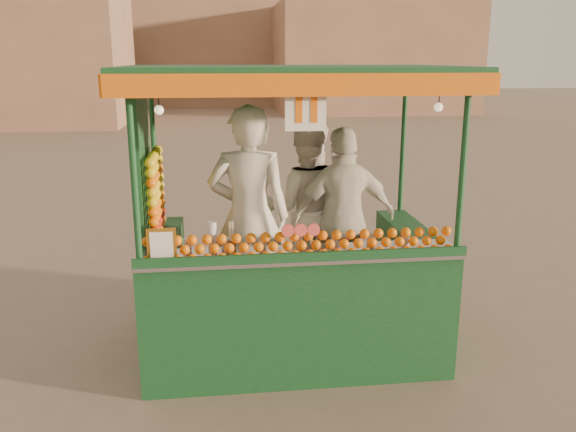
{
  "coord_description": "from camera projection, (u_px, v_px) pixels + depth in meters",
  "views": [
    {
      "loc": [
        -0.55,
        -4.71,
        2.5
      ],
      "look_at": [
        0.05,
        0.15,
        1.19
      ],
      "focal_mm": 36.82,
      "sensor_mm": 36.0,
      "label": 1
    }
  ],
  "objects": [
    {
      "name": "ground",
      "position": [
        285.0,
        350.0,
        5.23
      ],
      "size": [
        90.0,
        90.0,
        0.0
      ],
      "primitive_type": "plane",
      "color": "#735F52",
      "rests_on": "ground"
    },
    {
      "name": "building_right",
      "position": [
        371.0,
        59.0,
        28.42
      ],
      "size": [
        9.0,
        6.0,
        5.0
      ],
      "primitive_type": "cube",
      "color": "#9A7057",
      "rests_on": "ground"
    },
    {
      "name": "building_center",
      "position": [
        186.0,
        40.0,
        32.86
      ],
      "size": [
        14.0,
        7.0,
        7.0
      ],
      "primitive_type": "cube",
      "color": "#9A7057",
      "rests_on": "ground"
    },
    {
      "name": "juice_cart",
      "position": [
        285.0,
        267.0,
        4.99
      ],
      "size": [
        2.69,
        1.74,
        2.44
      ],
      "color": "#103C1A",
      "rests_on": "ground"
    },
    {
      "name": "vendor_left",
      "position": [
        249.0,
        217.0,
        4.92
      ],
      "size": [
        0.72,
        0.52,
        1.87
      ],
      "rotation": [
        0.0,
        0.0,
        3.04
      ],
      "color": "silver",
      "rests_on": "ground"
    },
    {
      "name": "vendor_middle",
      "position": [
        306.0,
        209.0,
        5.55
      ],
      "size": [
        0.88,
        0.72,
        1.69
      ],
      "rotation": [
        0.0,
        0.0,
        3.04
      ],
      "color": "silver",
      "rests_on": "ground"
    },
    {
      "name": "vendor_right",
      "position": [
        344.0,
        218.0,
        5.32
      ],
      "size": [
        1.0,
        0.51,
        1.64
      ],
      "rotation": [
        0.0,
        0.0,
        3.26
      ],
      "color": "silver",
      "rests_on": "ground"
    }
  ]
}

